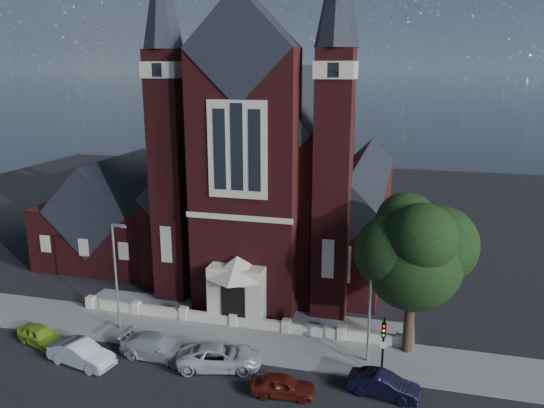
{
  "coord_description": "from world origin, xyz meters",
  "views": [
    {
      "loc": [
        11.79,
        -27.5,
        18.63
      ],
      "look_at": [
        1.49,
        12.0,
        8.14
      ],
      "focal_mm": 35.0,
      "sensor_mm": 36.0,
      "label": 1
    }
  ],
  "objects_px": {
    "church": "(285,176)",
    "street_lamp_left": "(117,271)",
    "parish_hall": "(118,219)",
    "traffic_signal": "(383,340)",
    "car_dark_red": "(283,386)",
    "car_white_suv": "(220,357)",
    "street_lamp_right": "(372,297)",
    "street_tree": "(415,256)",
    "car_navy": "(383,385)",
    "car_silver_b": "(159,347)",
    "car_silver_a": "(81,354)",
    "car_lime_van": "(41,335)"
  },
  "relations": [
    {
      "from": "car_dark_red",
      "to": "car_silver_a",
      "type": "bearing_deg",
      "value": 84.8
    },
    {
      "from": "car_navy",
      "to": "street_tree",
      "type": "bearing_deg",
      "value": -6.17
    },
    {
      "from": "street_lamp_right",
      "to": "car_dark_red",
      "type": "distance_m",
      "value": 7.79
    },
    {
      "from": "traffic_signal",
      "to": "car_silver_b",
      "type": "distance_m",
      "value": 14.6
    },
    {
      "from": "car_silver_b",
      "to": "car_silver_a",
      "type": "bearing_deg",
      "value": 119.41
    },
    {
      "from": "car_silver_a",
      "to": "car_dark_red",
      "type": "height_order",
      "value": "car_silver_a"
    },
    {
      "from": "car_silver_a",
      "to": "car_silver_b",
      "type": "distance_m",
      "value": 4.89
    },
    {
      "from": "church",
      "to": "parish_hall",
      "type": "bearing_deg",
      "value": -162.84
    },
    {
      "from": "parish_hall",
      "to": "traffic_signal",
      "type": "bearing_deg",
      "value": -29.98
    },
    {
      "from": "car_lime_van",
      "to": "car_silver_a",
      "type": "bearing_deg",
      "value": -90.3
    },
    {
      "from": "car_silver_b",
      "to": "car_dark_red",
      "type": "height_order",
      "value": "car_silver_b"
    },
    {
      "from": "traffic_signal",
      "to": "church",
      "type": "bearing_deg",
      "value": 118.2
    },
    {
      "from": "street_lamp_right",
      "to": "car_lime_van",
      "type": "relative_size",
      "value": 2.07
    },
    {
      "from": "car_lime_van",
      "to": "car_white_suv",
      "type": "bearing_deg",
      "value": -68.61
    },
    {
      "from": "street_lamp_right",
      "to": "car_white_suv",
      "type": "height_order",
      "value": "street_lamp_right"
    },
    {
      "from": "car_white_suv",
      "to": "street_lamp_right",
      "type": "bearing_deg",
      "value": -85.83
    },
    {
      "from": "car_silver_a",
      "to": "church",
      "type": "bearing_deg",
      "value": -6.62
    },
    {
      "from": "car_lime_van",
      "to": "car_dark_red",
      "type": "xyz_separation_m",
      "value": [
        17.64,
        -1.55,
        -0.01
      ]
    },
    {
      "from": "parish_hall",
      "to": "car_silver_a",
      "type": "height_order",
      "value": "parish_hall"
    },
    {
      "from": "traffic_signal",
      "to": "car_silver_a",
      "type": "xyz_separation_m",
      "value": [
        -18.88,
        -3.33,
        -1.81
      ]
    },
    {
      "from": "street_lamp_right",
      "to": "car_silver_a",
      "type": "height_order",
      "value": "street_lamp_right"
    },
    {
      "from": "street_lamp_right",
      "to": "car_silver_a",
      "type": "xyz_separation_m",
      "value": [
        -17.97,
        -4.91,
        -3.83
      ]
    },
    {
      "from": "church",
      "to": "car_navy",
      "type": "bearing_deg",
      "value": -63.39
    },
    {
      "from": "traffic_signal",
      "to": "car_white_suv",
      "type": "xyz_separation_m",
      "value": [
        -10.1,
        -1.4,
        -1.83
      ]
    },
    {
      "from": "traffic_signal",
      "to": "street_lamp_left",
      "type": "bearing_deg",
      "value": 175.24
    },
    {
      "from": "church",
      "to": "street_tree",
      "type": "bearing_deg",
      "value": -53.83
    },
    {
      "from": "street_lamp_right",
      "to": "traffic_signal",
      "type": "height_order",
      "value": "street_lamp_right"
    },
    {
      "from": "street_tree",
      "to": "car_white_suv",
      "type": "distance_m",
      "value": 14.04
    },
    {
      "from": "church",
      "to": "car_silver_a",
      "type": "distance_m",
      "value": 26.19
    },
    {
      "from": "traffic_signal",
      "to": "street_tree",
      "type": "bearing_deg",
      "value": 64.05
    },
    {
      "from": "car_white_suv",
      "to": "street_lamp_left",
      "type": "bearing_deg",
      "value": 57.62
    },
    {
      "from": "traffic_signal",
      "to": "car_silver_a",
      "type": "bearing_deg",
      "value": -169.99
    },
    {
      "from": "street_lamp_right",
      "to": "street_tree",
      "type": "bearing_deg",
      "value": 34.26
    },
    {
      "from": "car_white_suv",
      "to": "traffic_signal",
      "type": "bearing_deg",
      "value": -95.87
    },
    {
      "from": "parish_hall",
      "to": "street_tree",
      "type": "xyz_separation_m",
      "value": [
        28.6,
        -12.29,
        2.95
      ]
    },
    {
      "from": "street_tree",
      "to": "car_silver_b",
      "type": "height_order",
      "value": "street_tree"
    },
    {
      "from": "car_silver_b",
      "to": "car_dark_red",
      "type": "relative_size",
      "value": 1.39
    },
    {
      "from": "car_silver_a",
      "to": "car_white_suv",
      "type": "height_order",
      "value": "car_silver_a"
    },
    {
      "from": "car_white_suv",
      "to": "car_navy",
      "type": "relative_size",
      "value": 1.3
    },
    {
      "from": "street_tree",
      "to": "car_navy",
      "type": "bearing_deg",
      "value": -105.16
    },
    {
      "from": "traffic_signal",
      "to": "car_silver_a",
      "type": "relative_size",
      "value": 0.86
    },
    {
      "from": "church",
      "to": "car_white_suv",
      "type": "xyz_separation_m",
      "value": [
        0.9,
        -21.91,
        -7.43
      ]
    },
    {
      "from": "parish_hall",
      "to": "car_white_suv",
      "type": "relative_size",
      "value": 2.24
    },
    {
      "from": "street_lamp_left",
      "to": "car_dark_red",
      "type": "height_order",
      "value": "street_lamp_left"
    },
    {
      "from": "church",
      "to": "street_lamp_left",
      "type": "xyz_separation_m",
      "value": [
        -7.91,
        -18.94,
        -3.59
      ]
    },
    {
      "from": "street_lamp_right",
      "to": "traffic_signal",
      "type": "xyz_separation_m",
      "value": [
        0.91,
        -1.57,
        -2.02
      ]
    },
    {
      "from": "car_white_suv",
      "to": "car_dark_red",
      "type": "distance_m",
      "value": 4.99
    },
    {
      "from": "street_lamp_left",
      "to": "car_silver_a",
      "type": "bearing_deg",
      "value": -89.66
    },
    {
      "from": "traffic_signal",
      "to": "car_lime_van",
      "type": "relative_size",
      "value": 1.02
    },
    {
      "from": "traffic_signal",
      "to": "car_navy",
      "type": "height_order",
      "value": "traffic_signal"
    }
  ]
}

